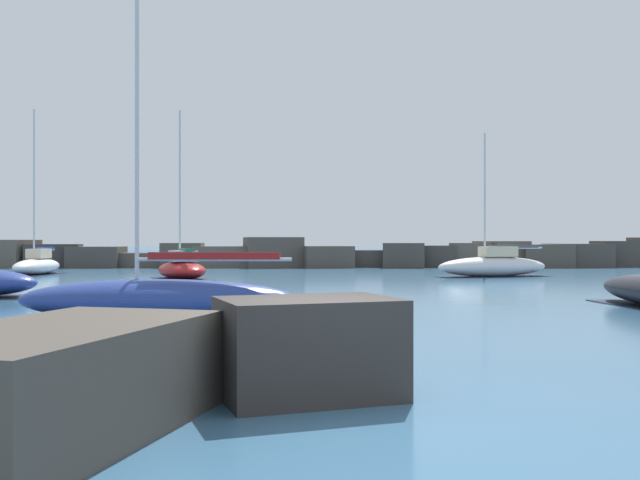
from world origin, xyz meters
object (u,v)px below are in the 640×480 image
at_px(sailboat_moored_3, 493,265).
at_px(sailboat_moored_5, 158,299).
at_px(sailboat_moored_4, 37,265).
at_px(sailboat_moored_2, 182,268).

height_order(sailboat_moored_3, sailboat_moored_5, sailboat_moored_5).
bearing_deg(sailboat_moored_4, sailboat_moored_3, -7.07).
relative_size(sailboat_moored_2, sailboat_moored_5, 1.09).
xyz_separation_m(sailboat_moored_2, sailboat_moored_3, (18.96, 2.38, 0.09)).
bearing_deg(sailboat_moored_5, sailboat_moored_2, 97.20).
bearing_deg(sailboat_moored_4, sailboat_moored_5, -64.52).
xyz_separation_m(sailboat_moored_2, sailboat_moored_5, (2.73, -21.62, -0.02)).
relative_size(sailboat_moored_4, sailboat_moored_5, 1.19).
relative_size(sailboat_moored_2, sailboat_moored_4, 0.91).
height_order(sailboat_moored_3, sailboat_moored_4, sailboat_moored_4).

